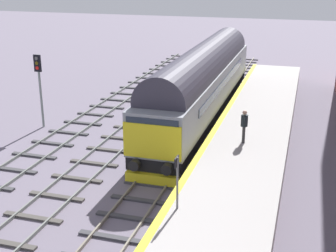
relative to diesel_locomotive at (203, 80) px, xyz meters
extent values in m
plane|color=slate|center=(0.00, -8.68, -2.49)|extent=(140.00, 140.00, 0.00)
cube|color=gray|center=(-0.72, -8.68, -2.42)|extent=(0.07, 60.00, 0.15)
cube|color=gray|center=(0.72, -8.68, -2.42)|extent=(0.07, 60.00, 0.15)
cube|color=#404044|center=(0.00, -14.54, -2.45)|extent=(2.50, 0.26, 0.09)
cube|color=#404044|center=(0.00, -13.07, -2.45)|extent=(2.50, 0.26, 0.09)
cube|color=#404044|center=(0.00, -11.61, -2.45)|extent=(2.50, 0.26, 0.09)
cube|color=#404044|center=(0.00, -10.15, -2.45)|extent=(2.50, 0.26, 0.09)
cube|color=#404044|center=(0.00, -8.68, -2.45)|extent=(2.50, 0.26, 0.09)
cube|color=#404044|center=(0.00, -7.22, -2.45)|extent=(2.50, 0.26, 0.09)
cube|color=#404044|center=(0.00, -5.76, -2.45)|extent=(2.50, 0.26, 0.09)
cube|color=#404044|center=(0.00, -4.29, -2.45)|extent=(2.50, 0.26, 0.09)
cube|color=#404044|center=(0.00, -2.83, -2.45)|extent=(2.50, 0.26, 0.09)
cube|color=#404044|center=(0.00, -1.37, -2.45)|extent=(2.50, 0.26, 0.09)
cube|color=#404044|center=(0.00, 0.10, -2.45)|extent=(2.50, 0.26, 0.09)
cube|color=#404044|center=(0.00, 1.56, -2.45)|extent=(2.50, 0.26, 0.09)
cube|color=#404044|center=(0.00, 3.02, -2.45)|extent=(2.50, 0.26, 0.09)
cube|color=#404044|center=(0.00, 4.49, -2.45)|extent=(2.50, 0.26, 0.09)
cube|color=#404044|center=(0.00, 5.95, -2.45)|extent=(2.50, 0.26, 0.09)
cube|color=#404044|center=(0.00, 7.41, -2.45)|extent=(2.50, 0.26, 0.09)
cube|color=#404044|center=(0.00, 8.88, -2.45)|extent=(2.50, 0.26, 0.09)
cube|color=#404044|center=(0.00, 10.34, -2.45)|extent=(2.50, 0.26, 0.09)
cube|color=#404044|center=(0.00, 11.80, -2.45)|extent=(2.50, 0.26, 0.09)
cube|color=#404044|center=(0.00, 13.27, -2.45)|extent=(2.50, 0.26, 0.09)
cube|color=#404044|center=(0.00, 14.73, -2.45)|extent=(2.50, 0.26, 0.09)
cube|color=#404044|center=(0.00, 16.19, -2.45)|extent=(2.50, 0.26, 0.09)
cube|color=#404044|center=(0.00, 17.66, -2.45)|extent=(2.50, 0.26, 0.09)
cube|color=#404044|center=(0.00, 19.12, -2.45)|extent=(2.50, 0.26, 0.09)
cube|color=#404044|center=(0.00, 20.58, -2.45)|extent=(2.50, 0.26, 0.09)
cube|color=slate|center=(-4.17, -8.68, -2.42)|extent=(0.07, 60.00, 0.15)
cube|color=slate|center=(-2.74, -8.68, -2.42)|extent=(0.07, 60.00, 0.15)
cube|color=#4B4743|center=(-3.46, -15.96, -2.45)|extent=(2.50, 0.26, 0.09)
cube|color=#4B4743|center=(-3.46, -14.14, -2.45)|extent=(2.50, 0.26, 0.09)
cube|color=#4B4743|center=(-3.46, -12.32, -2.45)|extent=(2.50, 0.26, 0.09)
cube|color=#4B4743|center=(-3.46, -10.50, -2.45)|extent=(2.50, 0.26, 0.09)
cube|color=#4B4743|center=(-3.46, -8.68, -2.45)|extent=(2.50, 0.26, 0.09)
cube|color=#4B4743|center=(-3.46, -6.87, -2.45)|extent=(2.50, 0.26, 0.09)
cube|color=#4B4743|center=(-3.46, -5.05, -2.45)|extent=(2.50, 0.26, 0.09)
cube|color=#4B4743|center=(-3.46, -3.23, -2.45)|extent=(2.50, 0.26, 0.09)
cube|color=#4B4743|center=(-3.46, -1.41, -2.45)|extent=(2.50, 0.26, 0.09)
cube|color=#4B4743|center=(-3.46, 0.41, -2.45)|extent=(2.50, 0.26, 0.09)
cube|color=#4B4743|center=(-3.46, 2.22, -2.45)|extent=(2.50, 0.26, 0.09)
cube|color=#4B4743|center=(-3.46, 4.04, -2.45)|extent=(2.50, 0.26, 0.09)
cube|color=#4B4743|center=(-3.46, 5.86, -2.45)|extent=(2.50, 0.26, 0.09)
cube|color=#4B4743|center=(-3.46, 7.68, -2.45)|extent=(2.50, 0.26, 0.09)
cube|color=#4B4743|center=(-3.46, 9.50, -2.45)|extent=(2.50, 0.26, 0.09)
cube|color=#4B4743|center=(-3.46, 11.32, -2.45)|extent=(2.50, 0.26, 0.09)
cube|color=#4B4743|center=(-3.46, 13.13, -2.45)|extent=(2.50, 0.26, 0.09)
cube|color=#4B4743|center=(-3.46, 14.95, -2.45)|extent=(2.50, 0.26, 0.09)
cube|color=#4B4743|center=(-3.46, 16.77, -2.45)|extent=(2.50, 0.26, 0.09)
cube|color=#4B4743|center=(-3.46, 18.59, -2.45)|extent=(2.50, 0.26, 0.09)
cube|color=#4B4743|center=(-3.46, 20.41, -2.45)|extent=(2.50, 0.26, 0.09)
cube|color=slate|center=(-7.52, -8.68, -2.42)|extent=(0.07, 60.00, 0.15)
cube|color=slate|center=(-6.09, -8.68, -2.42)|extent=(0.07, 60.00, 0.15)
cube|color=#404042|center=(-6.81, -10.50, -2.45)|extent=(2.50, 0.26, 0.09)
cube|color=#404042|center=(-6.81, -8.68, -2.45)|extent=(2.50, 0.26, 0.09)
cube|color=#404042|center=(-6.81, -6.87, -2.45)|extent=(2.50, 0.26, 0.09)
cube|color=#404042|center=(-6.81, -5.05, -2.45)|extent=(2.50, 0.26, 0.09)
cube|color=#404042|center=(-6.81, -3.23, -2.45)|extent=(2.50, 0.26, 0.09)
cube|color=#404042|center=(-6.81, -1.41, -2.45)|extent=(2.50, 0.26, 0.09)
cube|color=#404042|center=(-6.81, 0.41, -2.45)|extent=(2.50, 0.26, 0.09)
cube|color=#404042|center=(-6.81, 2.22, -2.45)|extent=(2.50, 0.26, 0.09)
cube|color=#404042|center=(-6.81, 4.04, -2.45)|extent=(2.50, 0.26, 0.09)
cube|color=#404042|center=(-6.81, 5.86, -2.45)|extent=(2.50, 0.26, 0.09)
cube|color=#404042|center=(-6.81, 7.68, -2.45)|extent=(2.50, 0.26, 0.09)
cube|color=#404042|center=(-6.81, 9.50, -2.45)|extent=(2.50, 0.26, 0.09)
cube|color=#404042|center=(-6.81, 11.32, -2.45)|extent=(2.50, 0.26, 0.09)
cube|color=#404042|center=(-6.81, 13.13, -2.45)|extent=(2.50, 0.26, 0.09)
cube|color=#404042|center=(-6.81, 14.95, -2.45)|extent=(2.50, 0.26, 0.09)
cube|color=#404042|center=(-6.81, 16.77, -2.45)|extent=(2.50, 0.26, 0.09)
cube|color=#404042|center=(-6.81, 18.59, -2.45)|extent=(2.50, 0.26, 0.09)
cube|color=#404042|center=(-6.81, 20.41, -2.45)|extent=(2.50, 0.26, 0.09)
cube|color=#B0ADA9|center=(3.60, -8.68, -1.99)|extent=(4.00, 44.00, 1.00)
cube|color=yellow|center=(1.75, -8.68, -1.49)|extent=(0.30, 44.00, 0.01)
cube|color=black|center=(0.00, 0.04, -1.67)|extent=(2.56, 19.89, 0.60)
cube|color=gray|center=(0.00, 0.04, -0.32)|extent=(2.70, 19.89, 2.10)
cylinder|color=#363341|center=(0.00, 0.04, 0.91)|extent=(2.56, 18.29, 2.57)
cube|color=yellow|center=(0.00, -9.95, -0.47)|extent=(2.65, 0.08, 1.58)
cube|color=#232D3D|center=(0.00, -9.93, 0.26)|extent=(2.38, 0.04, 0.64)
cube|color=#232D3D|center=(1.37, 0.04, -0.02)|extent=(0.04, 13.92, 0.44)
cylinder|color=black|center=(-0.75, -10.16, -1.57)|extent=(0.48, 0.35, 0.48)
cylinder|color=black|center=(0.75, -10.16, -1.57)|extent=(0.48, 0.35, 0.48)
cube|color=yellow|center=(0.00, -10.01, -2.20)|extent=(2.43, 0.36, 0.47)
cylinder|color=black|center=(0.00, -8.02, -1.97)|extent=(1.64, 1.04, 1.04)
cylinder|color=black|center=(0.00, -6.92, -1.97)|extent=(1.64, 1.04, 1.04)
cylinder|color=black|center=(0.00, -5.82, -1.97)|extent=(1.64, 1.04, 1.04)
cylinder|color=black|center=(0.00, 5.89, -1.97)|extent=(1.64, 1.04, 1.04)
cylinder|color=black|center=(0.00, 6.99, -1.97)|extent=(1.64, 1.04, 1.04)
cylinder|color=black|center=(0.00, 8.09, -1.97)|extent=(1.64, 1.04, 1.04)
cylinder|color=gray|center=(-8.82, -4.41, -0.29)|extent=(0.14, 0.14, 4.40)
cube|color=black|center=(-8.82, -4.47, 1.42)|extent=(0.44, 0.10, 0.99)
cylinder|color=#50504E|center=(-8.82, -4.53, 1.71)|extent=(0.20, 0.06, 0.20)
cylinder|color=#53470A|center=(-8.82, -4.53, 1.43)|extent=(0.20, 0.06, 0.20)
cylinder|color=red|center=(-8.82, -4.53, 1.15)|extent=(0.20, 0.06, 0.20)
cylinder|color=slate|center=(2.14, -13.49, -0.49)|extent=(0.08, 0.08, 1.98)
cube|color=black|center=(2.11, -13.49, 0.32)|extent=(0.05, 0.44, 0.36)
cube|color=white|center=(2.08, -13.49, 0.32)|extent=(0.01, 0.20, 0.24)
cylinder|color=#2D2D30|center=(3.49, -6.30, -1.06)|extent=(0.13, 0.13, 0.84)
cylinder|color=#2D2D30|center=(3.45, -6.10, -1.06)|extent=(0.13, 0.13, 0.84)
cylinder|color=black|center=(3.47, -6.20, -0.36)|extent=(0.40, 0.40, 0.56)
sphere|color=tan|center=(3.47, -6.20, 0.05)|extent=(0.22, 0.22, 0.22)
cylinder|color=black|center=(3.51, -6.40, -0.36)|extent=(0.09, 0.09, 0.52)
cylinder|color=black|center=(3.42, -5.99, -0.36)|extent=(0.09, 0.09, 0.52)
camera|label=1|loc=(6.10, -27.75, 6.73)|focal=49.74mm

